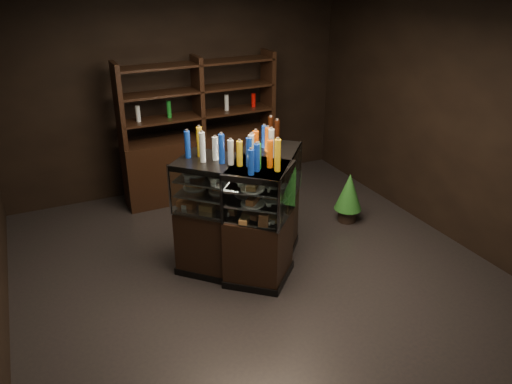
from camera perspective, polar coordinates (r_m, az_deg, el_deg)
ground at (r=5.71m, az=-0.58°, el=-8.36°), size 5.00×5.00×0.00m
room_shell at (r=4.92m, az=-0.68°, el=10.91°), size 5.02×5.02×3.01m
display_case at (r=5.45m, az=-0.80°, el=-4.66°), size 1.60×1.30×1.30m
food_display at (r=5.20m, az=-0.82°, el=0.63°), size 1.24×0.95×0.41m
bottles_top at (r=5.04m, az=-0.88°, el=5.21°), size 1.07×0.81×0.30m
potted_conifer at (r=6.55m, az=10.60°, el=0.13°), size 0.36×0.36×0.76m
back_shelving at (r=7.20m, az=-6.31°, el=4.25°), size 2.21×0.45×2.00m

